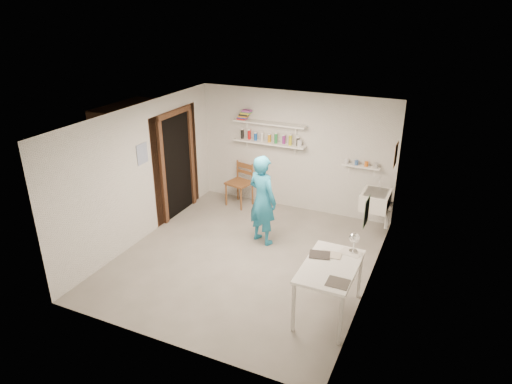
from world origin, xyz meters
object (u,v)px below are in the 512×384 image
at_px(man, 263,200).
at_px(belfast_sink, 376,200).
at_px(wall_clock, 263,181).
at_px(desk_lamp, 354,238).
at_px(work_table, 329,290).
at_px(wooden_chair, 239,183).

bearing_deg(man, belfast_sink, -127.91).
bearing_deg(man, wall_clock, -48.08).
distance_m(belfast_sink, desk_lamp, 2.09).
distance_m(man, work_table, 2.24).
height_order(belfast_sink, wooden_chair, wooden_chair).
relative_size(wall_clock, wooden_chair, 0.29).
bearing_deg(belfast_sink, work_table, -92.49).
relative_size(man, work_table, 1.39).
xyz_separation_m(man, wooden_chair, (-1.06, 1.22, -0.31)).
xyz_separation_m(wall_clock, wooden_chair, (-0.98, 1.02, -0.58)).
xyz_separation_m(belfast_sink, wooden_chair, (-2.80, 0.17, -0.21)).
bearing_deg(desk_lamp, man, 150.77).
height_order(belfast_sink, man, man).
height_order(wall_clock, work_table, wall_clock).
xyz_separation_m(work_table, desk_lamp, (0.19, 0.46, 0.61)).
xyz_separation_m(belfast_sink, man, (-1.74, -1.05, 0.10)).
xyz_separation_m(man, desk_lamp, (1.82, -1.02, 0.19)).
distance_m(wall_clock, wooden_chair, 1.53).
relative_size(wall_clock, work_table, 0.25).
height_order(work_table, desk_lamp, desk_lamp).
bearing_deg(belfast_sink, man, -148.87).
bearing_deg(work_table, wooden_chair, 134.84).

